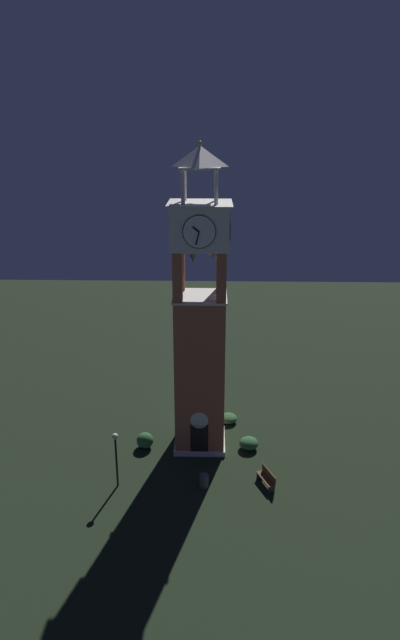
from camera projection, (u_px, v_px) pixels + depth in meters
ground at (200, 443)px, 35.51m from camera, size 80.00×80.00×0.00m
clock_tower at (200, 333)px, 32.94m from camera, size 3.64×3.64×18.84m
park_bench at (267, 478)px, 31.12m from camera, size 1.02×1.65×0.95m
lamp_post at (116, 449)px, 30.44m from camera, size 0.36×0.36×3.44m
trash_bin at (204, 481)px, 31.03m from camera, size 0.52×0.52×0.80m
shrub_near_entry at (249, 443)px, 34.75m from camera, size 1.21×1.21×0.77m
shrub_left_of_tower at (145, 440)px, 34.84m from camera, size 1.08×1.08×1.01m
shrub_behind_bench at (228, 418)px, 37.91m from camera, size 1.26×1.26×0.61m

